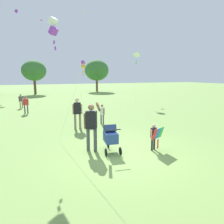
# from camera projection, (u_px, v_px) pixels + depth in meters

# --- Properties ---
(ground_plane) EXTENTS (120.00, 120.00, 0.00)m
(ground_plane) POSITION_uv_depth(u_px,v_px,m) (123.00, 153.00, 7.33)
(ground_plane) COLOR #75994C
(child_with_butterfly_kite) EXTENTS (0.66, 0.46, 1.01)m
(child_with_butterfly_kite) POSITION_uv_depth(u_px,v_px,m) (154.00, 135.00, 7.48)
(child_with_butterfly_kite) COLOR #232328
(child_with_butterfly_kite) RESTS_ON ground
(person_adult_flyer) EXTENTS (0.70, 0.50, 1.84)m
(person_adult_flyer) POSITION_uv_depth(u_px,v_px,m) (91.00, 123.00, 7.35)
(person_adult_flyer) COLOR #4C4C51
(person_adult_flyer) RESTS_ON ground
(stroller) EXTENTS (0.63, 1.11, 1.03)m
(stroller) POSITION_uv_depth(u_px,v_px,m) (110.00, 136.00, 7.35)
(stroller) COLOR black
(stroller) RESTS_ON ground
(kite_adult_black) EXTENTS (1.44, 1.58, 4.97)m
(kite_adult_black) POSITION_uv_depth(u_px,v_px,m) (53.00, 27.00, 7.69)
(kite_adult_black) COLOR white
(kite_adult_black) RESTS_ON ground
(kite_orange_delta) EXTENTS (2.48, 3.39, 4.90)m
(kite_orange_delta) POSITION_uv_depth(u_px,v_px,m) (137.00, 55.00, 18.89)
(kite_orange_delta) COLOR white
(kite_orange_delta) RESTS_ON ground
(kite_green_novelty) EXTENTS (1.58, 2.95, 3.94)m
(kite_green_novelty) POSITION_uv_depth(u_px,v_px,m) (83.00, 65.00, 16.06)
(kite_green_novelty) COLOR purple
(kite_green_novelty) RESTS_ON ground
(person_red_shirt) EXTENTS (0.34, 0.27, 1.19)m
(person_red_shirt) POSITION_uv_depth(u_px,v_px,m) (21.00, 100.00, 17.25)
(person_red_shirt) COLOR #7F705B
(person_red_shirt) RESTS_ON ground
(person_sitting_far) EXTENTS (0.24, 0.34, 1.15)m
(person_sitting_far) POSITION_uv_depth(u_px,v_px,m) (102.00, 113.00, 11.51)
(person_sitting_far) COLOR #4C4C51
(person_sitting_far) RESTS_ON ground
(person_kid_running) EXTENTS (0.52, 0.28, 1.64)m
(person_kid_running) POSITION_uv_depth(u_px,v_px,m) (77.00, 111.00, 10.42)
(person_kid_running) COLOR #7F705B
(person_kid_running) RESTS_ON ground
(person_back_turned) EXTENTS (0.41, 0.21, 1.29)m
(person_back_turned) POSITION_uv_depth(u_px,v_px,m) (26.00, 103.00, 14.72)
(person_back_turned) COLOR #4C4C51
(person_back_turned) RESTS_ON ground
(cooler_box) EXTENTS (0.45, 0.33, 0.35)m
(cooler_box) POSITION_uv_depth(u_px,v_px,m) (89.00, 124.00, 10.85)
(cooler_box) COLOR #288466
(cooler_box) RESTS_ON ground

